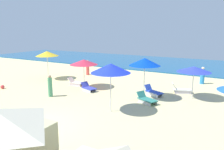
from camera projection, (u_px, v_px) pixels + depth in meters
The scene contains 16 objects.
ground_plane at pixel (30, 129), 10.60m from camera, with size 60.00×60.00×0.00m, color beige.
ocean at pixel (166, 64), 30.48m from camera, with size 60.00×13.35×0.12m, color #1B5889.
umbrella_1 at pixel (47, 54), 20.81m from camera, with size 2.12×2.12×2.68m.
umbrella_2 at pixel (84, 62), 17.72m from camera, with size 2.24×2.24×2.32m.
lounge_chair_2_0 at pixel (88, 88), 17.11m from camera, with size 1.43×1.00×0.63m.
lounge_chair_2_1 at pixel (75, 82), 18.77m from camera, with size 1.39×0.76×0.66m.
umbrella_3 at pixel (111, 68), 12.35m from camera, with size 2.26×2.26×2.82m.
umbrella_4 at pixel (145, 62), 14.76m from camera, with size 2.13×2.13×2.81m.
lounge_chair_4_0 at pixel (153, 92), 15.93m from camera, with size 1.51×1.09×0.71m.
lounge_chair_4_1 at pixel (146, 99), 14.28m from camera, with size 1.53×1.17×0.66m.
umbrella_5 at pixel (194, 69), 14.86m from camera, with size 2.25×2.25×2.24m.
lounge_chair_5_0 at pixel (181, 89), 16.53m from camera, with size 1.54×1.10×0.78m.
beachgoer_0 at pixel (88, 68), 23.04m from camera, with size 0.42×0.42×1.58m.
beachgoer_1 at pixel (202, 76), 19.25m from camera, with size 0.42×0.42×1.51m.
beachgoer_2 at pixel (50, 86), 15.58m from camera, with size 0.31×0.31×1.56m.
beach_ball_0 at pixel (2, 87), 17.73m from camera, with size 0.31×0.31×0.31m, color #E83F40.
Camera 1 is at (8.29, -6.64, 4.68)m, focal length 35.42 mm.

